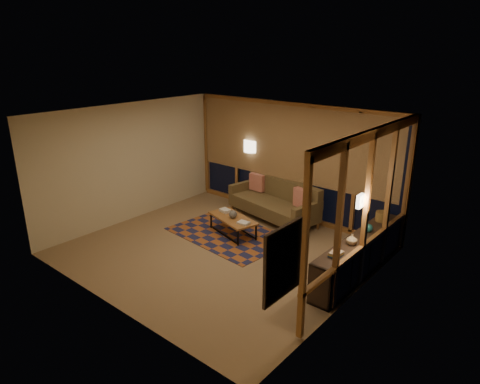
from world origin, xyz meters
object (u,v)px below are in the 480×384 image
Objects in this scene: sofa at (273,201)px; floor_lamp at (239,171)px; bookshelf at (359,255)px; coffee_table at (233,226)px.

floor_lamp is at bearing 174.49° from sofa.
bookshelf is (4.02, -1.46, -0.50)m from floor_lamp.
floor_lamp is (-1.38, 0.39, 0.40)m from sofa.
sofa reaches higher than coffee_table.
floor_lamp reaches higher than bookshelf.
sofa is at bearing -18.53° from floor_lamp.
bookshelf is at bearing -22.72° from floor_lamp.
coffee_table is 0.69× the size of floor_lamp.
floor_lamp is 4.31m from bookshelf.
bookshelf is (2.81, 0.18, 0.16)m from coffee_table.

